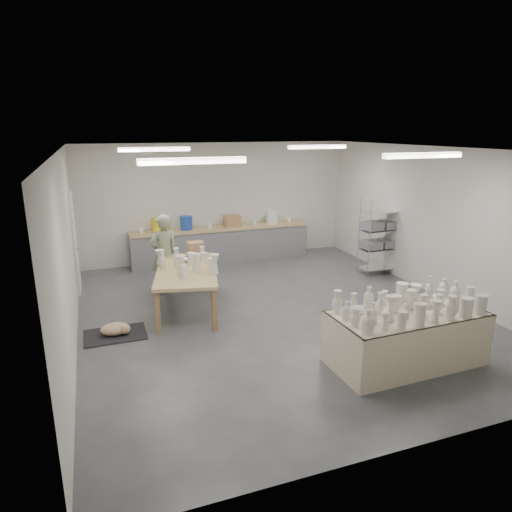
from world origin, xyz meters
name	(u,v)px	position (x,y,z in m)	size (l,w,h in m)	color
room	(270,204)	(-0.11, 0.08, 2.06)	(8.00, 8.02, 3.00)	#424449
back_counter	(221,243)	(-0.01, 3.68, 0.49)	(4.60, 0.60, 1.24)	tan
wire_shelf	(380,236)	(3.20, 1.40, 0.92)	(0.88, 0.48, 1.80)	silver
drying_table	(406,335)	(1.06, -2.41, 0.44)	(2.26, 1.12, 1.15)	olive
work_table	(188,267)	(-1.48, 0.80, 0.82)	(1.54, 2.36, 1.19)	tan
rug	(115,335)	(-2.90, 0.01, 0.01)	(1.00, 0.70, 0.02)	black
cat	(116,329)	(-2.88, -0.01, 0.12)	(0.53, 0.43, 0.20)	white
potter	(164,254)	(-1.76, 1.80, 0.84)	(0.61, 0.40, 1.67)	gray
red_stool	(163,274)	(-1.76, 2.07, 0.31)	(0.45, 0.45, 0.35)	red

